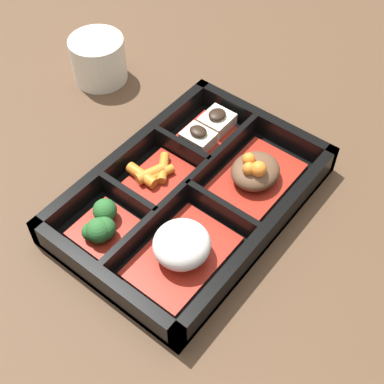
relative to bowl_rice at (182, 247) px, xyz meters
name	(u,v)px	position (x,y,z in m)	size (l,w,h in m)	color
ground_plane	(192,205)	(-0.07, -0.04, -0.03)	(3.00, 3.00, 0.00)	#4C3523
bento_base	(192,202)	(-0.07, -0.04, -0.03)	(0.33, 0.22, 0.01)	black
bento_rim	(190,193)	(-0.07, -0.05, -0.01)	(0.33, 0.22, 0.04)	black
bowl_stew	(255,173)	(-0.15, 0.00, -0.01)	(0.13, 0.08, 0.05)	maroon
bowl_rice	(182,247)	(0.00, 0.00, 0.00)	(0.13, 0.08, 0.05)	maroon
bowl_tofu	(208,131)	(-0.17, -0.10, -0.01)	(0.08, 0.07, 0.03)	maroon
bowl_carrots	(155,177)	(-0.07, -0.10, -0.01)	(0.08, 0.07, 0.02)	maroon
bowl_greens	(102,225)	(0.03, -0.09, -0.01)	(0.07, 0.07, 0.04)	maroon
tea_cup	(98,58)	(-0.18, -0.31, 0.00)	(0.08, 0.08, 0.07)	beige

